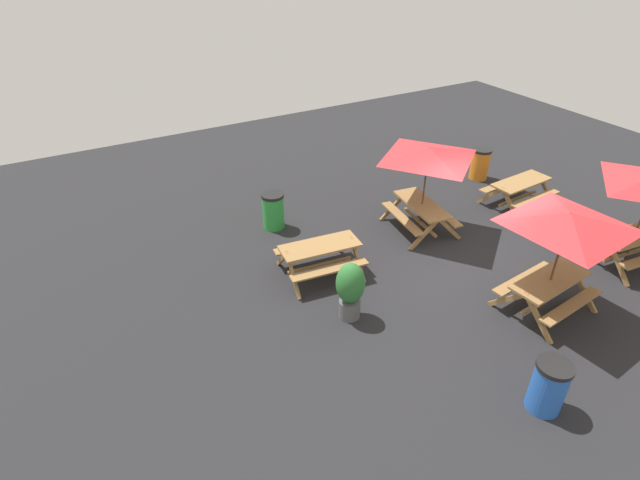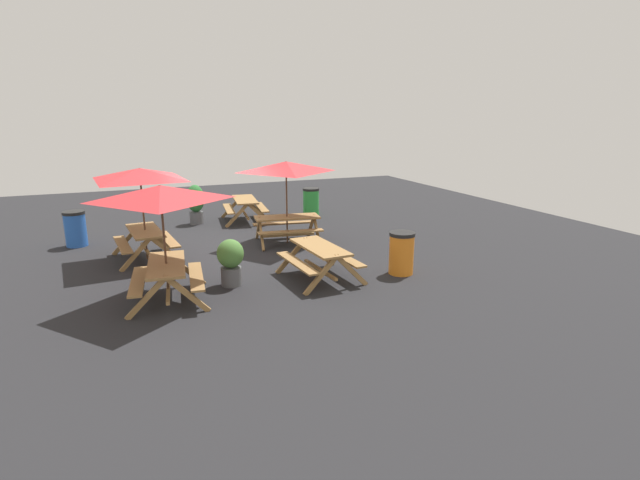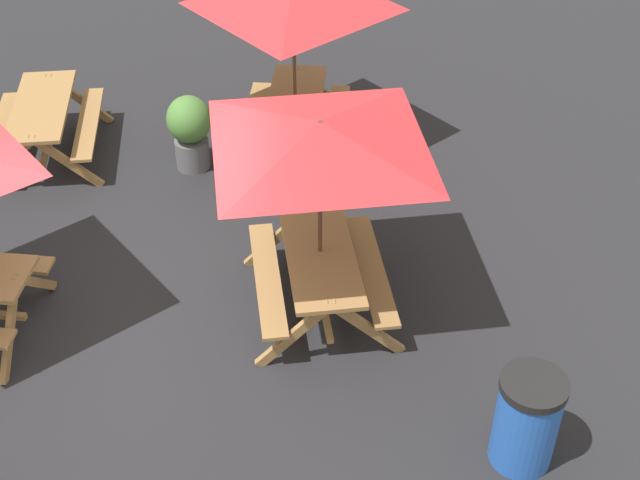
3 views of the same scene
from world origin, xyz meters
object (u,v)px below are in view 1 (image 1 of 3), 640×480
object	(u,v)px
picnic_table_1	(320,253)
trash_bin_blue	(549,386)
picnic_table_2	(567,227)
picnic_table_0	(520,188)
trash_bin_green	(273,211)
trash_bin_orange	(480,164)
picnic_table_3	(428,159)
potted_plant_0	(350,288)
potted_plant_1	(571,220)

from	to	relation	value
picnic_table_1	trash_bin_blue	xyz separation A→B (m)	(-1.37, 5.12, -0.07)
picnic_table_2	picnic_table_0	bearing A→B (deg)	-137.17
trash_bin_green	trash_bin_orange	size ratio (longest dim) A/B	1.00
picnic_table_1	picnic_table_2	distance (m)	5.04
trash_bin_orange	picnic_table_0	bearing A→B (deg)	79.60
picnic_table_2	picnic_table_3	distance (m)	3.81
picnic_table_1	trash_bin_blue	size ratio (longest dim) A/B	1.99
picnic_table_0	potted_plant_0	xyz separation A→B (m)	(6.73, 1.67, 0.16)
potted_plant_0	picnic_table_3	bearing A→B (deg)	-149.91
picnic_table_2	trash_bin_green	xyz separation A→B (m)	(3.47, -5.81, -1.49)
trash_bin_blue	picnic_table_3	bearing A→B (deg)	-108.76
picnic_table_2	potted_plant_0	world-z (taller)	picnic_table_2
trash_bin_green	picnic_table_2	bearing A→B (deg)	120.87
picnic_table_0	potted_plant_1	bearing A→B (deg)	75.93
trash_bin_orange	trash_bin_green	bearing A→B (deg)	-3.79
trash_bin_orange	potted_plant_1	size ratio (longest dim) A/B	0.96
trash_bin_blue	potted_plant_0	world-z (taller)	potted_plant_0
picnic_table_2	trash_bin_green	size ratio (longest dim) A/B	2.87
picnic_table_0	picnic_table_1	size ratio (longest dim) A/B	0.97
trash_bin_orange	picnic_table_2	bearing A→B (deg)	57.37
trash_bin_green	potted_plant_0	xyz separation A→B (m)	(0.18, 4.01, 0.22)
trash_bin_blue	picnic_table_2	bearing A→B (deg)	-140.19
picnic_table_0	potted_plant_0	bearing A→B (deg)	10.10
picnic_table_1	trash_bin_blue	distance (m)	5.30
picnic_table_0	trash_bin_blue	size ratio (longest dim) A/B	1.93
potted_plant_1	potted_plant_0	bearing A→B (deg)	-2.20
picnic_table_1	picnic_table_2	world-z (taller)	picnic_table_2
picnic_table_1	trash_bin_green	xyz separation A→B (m)	(0.04, -2.40, -0.07)
picnic_table_2	trash_bin_blue	size ratio (longest dim) A/B	2.87
picnic_table_1	potted_plant_0	bearing A→B (deg)	89.16
picnic_table_3	trash_bin_blue	distance (m)	6.02
picnic_table_1	picnic_table_2	xyz separation A→B (m)	(-3.43, 3.40, 1.43)
picnic_table_3	trash_bin_blue	bearing A→B (deg)	-10.48
picnic_table_1	trash_bin_orange	distance (m)	7.13
trash_bin_green	potted_plant_1	world-z (taller)	potted_plant_1
picnic_table_0	picnic_table_3	xyz separation A→B (m)	(3.27, -0.33, 1.43)
picnic_table_0	picnic_table_1	world-z (taller)	same
picnic_table_2	trash_bin_green	world-z (taller)	picnic_table_2
picnic_table_1	potted_plant_0	distance (m)	1.62
trash_bin_blue	picnic_table_1	bearing A→B (deg)	-75.04
picnic_table_3	potted_plant_0	world-z (taller)	picnic_table_3
trash_bin_orange	trash_bin_blue	bearing A→B (deg)	52.18
picnic_table_3	potted_plant_1	distance (m)	3.95
trash_bin_green	potted_plant_0	bearing A→B (deg)	87.48
trash_bin_orange	potted_plant_0	bearing A→B (deg)	26.66
picnic_table_0	trash_bin_green	bearing A→B (deg)	-23.48
trash_bin_green	trash_bin_orange	bearing A→B (deg)	176.21
trash_bin_green	picnic_table_0	bearing A→B (deg)	160.40
potted_plant_0	potted_plant_1	distance (m)	6.39
picnic_table_0	trash_bin_green	xyz separation A→B (m)	(6.55, -2.33, -0.07)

